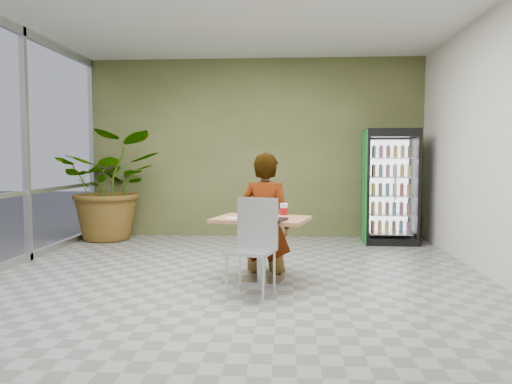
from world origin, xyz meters
TOP-DOWN VIEW (x-y plane):
  - ground at (0.00, 0.00)m, footprint 7.00×7.00m
  - room_envelope at (0.00, 0.00)m, footprint 6.00×7.00m
  - dining_table at (0.31, 0.14)m, footprint 1.18×0.95m
  - chair_far at (0.30, 0.59)m, footprint 0.51×0.51m
  - chair_near at (0.26, -0.39)m, footprint 0.55×0.55m
  - seated_woman at (0.33, 0.64)m, footprint 0.75×0.59m
  - pizza_plate at (0.20, 0.19)m, footprint 0.28×0.22m
  - soda_cup at (0.56, 0.16)m, footprint 0.09×0.09m
  - napkin_stack at (-0.00, -0.03)m, footprint 0.16×0.16m
  - cafeteria_tray at (0.35, -0.13)m, footprint 0.52×0.44m
  - beverage_fridge at (2.31, 2.90)m, footprint 0.89×0.70m
  - potted_plant at (-2.47, 2.99)m, footprint 1.99×1.81m

SIDE VIEW (x-z plane):
  - ground at x=0.00m, z-range 0.00..0.00m
  - dining_table at x=0.31m, z-range 0.16..0.91m
  - chair_far at x=0.30m, z-range 0.08..1.00m
  - chair_near at x=0.26m, z-range 0.09..1.10m
  - seated_woman at x=0.33m, z-range -0.30..1.50m
  - napkin_stack at x=0.00m, z-range 0.75..0.77m
  - cafeteria_tray at x=0.35m, z-range 0.75..0.78m
  - pizza_plate at x=0.20m, z-range 0.75..0.78m
  - soda_cup at x=0.56m, z-range 0.75..0.91m
  - potted_plant at x=-2.47m, z-range 0.00..1.89m
  - beverage_fridge at x=2.31m, z-range 0.00..1.90m
  - room_envelope at x=0.00m, z-range 0.00..3.20m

